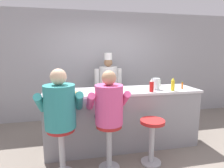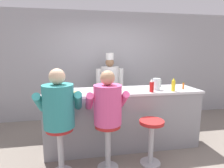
{
  "view_description": "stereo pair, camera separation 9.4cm",
  "coord_description": "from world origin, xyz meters",
  "px_view_note": "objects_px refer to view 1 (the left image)",
  "views": [
    {
      "loc": [
        -0.87,
        -2.79,
        1.72
      ],
      "look_at": [
        -0.2,
        0.33,
        1.16
      ],
      "focal_mm": 30.0,
      "sensor_mm": 36.0,
      "label": 1
    },
    {
      "loc": [
        -0.77,
        -2.81,
        1.72
      ],
      "look_at": [
        -0.2,
        0.33,
        1.16
      ],
      "focal_mm": 30.0,
      "sensor_mm": 36.0,
      "label": 2
    }
  ],
  "objects_px": {
    "mustard_bottle_yellow": "(173,85)",
    "diner_seated_teal": "(60,110)",
    "coffee_mug_white": "(97,90)",
    "empty_stool_round": "(152,135)",
    "hot_sauce_bottle_orange": "(182,85)",
    "cook_in_whites_near": "(108,85)",
    "breakfast_plate": "(75,93)",
    "coffee_mug_blue": "(116,87)",
    "water_pitcher_clear": "(156,84)",
    "ketchup_bottle_red": "(152,85)",
    "diner_seated_pink": "(109,108)",
    "cereal_bowl": "(50,94)"
  },
  "relations": [
    {
      "from": "hot_sauce_bottle_orange",
      "to": "cook_in_whites_near",
      "type": "relative_size",
      "value": 0.08
    },
    {
      "from": "mustard_bottle_yellow",
      "to": "cereal_bowl",
      "type": "relative_size",
      "value": 1.72
    },
    {
      "from": "hot_sauce_bottle_orange",
      "to": "empty_stool_round",
      "type": "relative_size",
      "value": 0.19
    },
    {
      "from": "water_pitcher_clear",
      "to": "breakfast_plate",
      "type": "height_order",
      "value": "water_pitcher_clear"
    },
    {
      "from": "empty_stool_round",
      "to": "cook_in_whites_near",
      "type": "relative_size",
      "value": 0.42
    },
    {
      "from": "mustard_bottle_yellow",
      "to": "coffee_mug_white",
      "type": "bearing_deg",
      "value": 175.05
    },
    {
      "from": "empty_stool_round",
      "to": "coffee_mug_white",
      "type": "bearing_deg",
      "value": 145.35
    },
    {
      "from": "cereal_bowl",
      "to": "breakfast_plate",
      "type": "bearing_deg",
      "value": 5.38
    },
    {
      "from": "coffee_mug_white",
      "to": "cook_in_whites_near",
      "type": "height_order",
      "value": "cook_in_whites_near"
    },
    {
      "from": "ketchup_bottle_red",
      "to": "breakfast_plate",
      "type": "height_order",
      "value": "ketchup_bottle_red"
    },
    {
      "from": "hot_sauce_bottle_orange",
      "to": "water_pitcher_clear",
      "type": "relative_size",
      "value": 0.63
    },
    {
      "from": "water_pitcher_clear",
      "to": "coffee_mug_blue",
      "type": "bearing_deg",
      "value": 168.13
    },
    {
      "from": "coffee_mug_blue",
      "to": "empty_stool_round",
      "type": "relative_size",
      "value": 0.18
    },
    {
      "from": "ketchup_bottle_red",
      "to": "empty_stool_round",
      "type": "bearing_deg",
      "value": -109.9
    },
    {
      "from": "ketchup_bottle_red",
      "to": "diner_seated_teal",
      "type": "relative_size",
      "value": 0.15
    },
    {
      "from": "breakfast_plate",
      "to": "diner_seated_pink",
      "type": "height_order",
      "value": "diner_seated_pink"
    },
    {
      "from": "ketchup_bottle_red",
      "to": "coffee_mug_blue",
      "type": "bearing_deg",
      "value": 151.75
    },
    {
      "from": "cook_in_whites_near",
      "to": "coffee_mug_blue",
      "type": "bearing_deg",
      "value": -93.97
    },
    {
      "from": "coffee_mug_blue",
      "to": "ketchup_bottle_red",
      "type": "bearing_deg",
      "value": -28.25
    },
    {
      "from": "empty_stool_round",
      "to": "cereal_bowl",
      "type": "bearing_deg",
      "value": 163.35
    },
    {
      "from": "coffee_mug_white",
      "to": "diner_seated_teal",
      "type": "height_order",
      "value": "diner_seated_teal"
    },
    {
      "from": "mustard_bottle_yellow",
      "to": "diner_seated_teal",
      "type": "relative_size",
      "value": 0.15
    },
    {
      "from": "ketchup_bottle_red",
      "to": "empty_stool_round",
      "type": "xyz_separation_m",
      "value": [
        -0.15,
        -0.41,
        -0.68
      ]
    },
    {
      "from": "coffee_mug_blue",
      "to": "diner_seated_teal",
      "type": "height_order",
      "value": "diner_seated_teal"
    },
    {
      "from": "breakfast_plate",
      "to": "cereal_bowl",
      "type": "distance_m",
      "value": 0.38
    },
    {
      "from": "diner_seated_pink",
      "to": "ketchup_bottle_red",
      "type": "bearing_deg",
      "value": 24.86
    },
    {
      "from": "hot_sauce_bottle_orange",
      "to": "cook_in_whites_near",
      "type": "bearing_deg",
      "value": 130.9
    },
    {
      "from": "mustard_bottle_yellow",
      "to": "cereal_bowl",
      "type": "xyz_separation_m",
      "value": [
        -2.06,
        0.04,
        -0.08
      ]
    },
    {
      "from": "diner_seated_teal",
      "to": "cook_in_whites_near",
      "type": "xyz_separation_m",
      "value": [
        1.01,
        1.79,
        -0.01
      ]
    },
    {
      "from": "water_pitcher_clear",
      "to": "cook_in_whites_near",
      "type": "xyz_separation_m",
      "value": [
        -0.63,
        1.27,
        -0.22
      ]
    },
    {
      "from": "empty_stool_round",
      "to": "cook_in_whites_near",
      "type": "bearing_deg",
      "value": 100.1
    },
    {
      "from": "cereal_bowl",
      "to": "diner_seated_pink",
      "type": "xyz_separation_m",
      "value": [
        0.84,
        -0.42,
        -0.15
      ]
    },
    {
      "from": "cereal_bowl",
      "to": "water_pitcher_clear",
      "type": "bearing_deg",
      "value": 3.43
    },
    {
      "from": "coffee_mug_blue",
      "to": "water_pitcher_clear",
      "type": "bearing_deg",
      "value": -11.87
    },
    {
      "from": "breakfast_plate",
      "to": "coffee_mug_blue",
      "type": "bearing_deg",
      "value": 16.84
    },
    {
      "from": "cereal_bowl",
      "to": "cook_in_whites_near",
      "type": "height_order",
      "value": "cook_in_whites_near"
    },
    {
      "from": "empty_stool_round",
      "to": "diner_seated_pink",
      "type": "bearing_deg",
      "value": 177.17
    },
    {
      "from": "water_pitcher_clear",
      "to": "diner_seated_pink",
      "type": "distance_m",
      "value": 1.13
    },
    {
      "from": "diner_seated_pink",
      "to": "empty_stool_round",
      "type": "distance_m",
      "value": 0.81
    },
    {
      "from": "coffee_mug_white",
      "to": "cook_in_whites_near",
      "type": "xyz_separation_m",
      "value": [
        0.44,
        1.3,
        -0.16
      ]
    },
    {
      "from": "hot_sauce_bottle_orange",
      "to": "diner_seated_pink",
      "type": "relative_size",
      "value": 0.09
    },
    {
      "from": "coffee_mug_white",
      "to": "empty_stool_round",
      "type": "bearing_deg",
      "value": -34.65
    },
    {
      "from": "water_pitcher_clear",
      "to": "cook_in_whites_near",
      "type": "relative_size",
      "value": 0.12
    },
    {
      "from": "ketchup_bottle_red",
      "to": "empty_stool_round",
      "type": "relative_size",
      "value": 0.33
    },
    {
      "from": "hot_sauce_bottle_orange",
      "to": "coffee_mug_white",
      "type": "xyz_separation_m",
      "value": [
        -1.57,
        0.0,
        -0.02
      ]
    },
    {
      "from": "coffee_mug_white",
      "to": "diner_seated_pink",
      "type": "xyz_separation_m",
      "value": [
        0.09,
        -0.49,
        -0.16
      ]
    },
    {
      "from": "mustard_bottle_yellow",
      "to": "cereal_bowl",
      "type": "distance_m",
      "value": 2.06
    },
    {
      "from": "empty_stool_round",
      "to": "cook_in_whites_near",
      "type": "xyz_separation_m",
      "value": [
        -0.33,
        1.83,
        0.46
      ]
    },
    {
      "from": "breakfast_plate",
      "to": "empty_stool_round",
      "type": "height_order",
      "value": "breakfast_plate"
    },
    {
      "from": "mustard_bottle_yellow",
      "to": "coffee_mug_white",
      "type": "xyz_separation_m",
      "value": [
        -1.31,
        0.11,
        -0.06
      ]
    }
  ]
}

